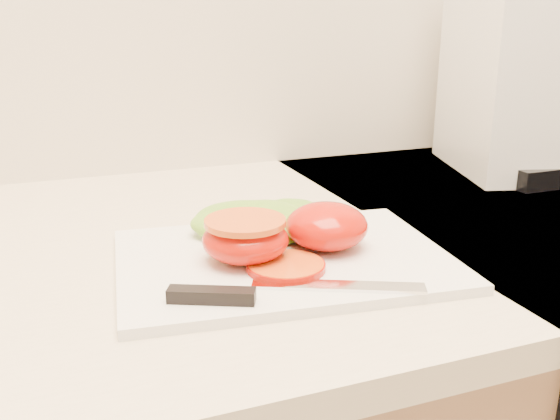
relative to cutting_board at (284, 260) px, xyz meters
name	(u,v)px	position (x,y,z in m)	size (l,w,h in m)	color
cutting_board	(284,260)	(0.00, 0.00, 0.00)	(0.33, 0.24, 0.01)	white
tomato_half_dome	(327,226)	(0.05, 0.00, 0.03)	(0.09, 0.09, 0.05)	#D50900
tomato_half_cut	(245,238)	(-0.04, 0.00, 0.03)	(0.09, 0.09, 0.04)	#D50900
tomato_slice_0	(286,266)	(-0.01, -0.03, 0.01)	(0.07, 0.07, 0.01)	#CE5B0E
lettuce_leaf_0	(256,223)	(-0.01, 0.07, 0.02)	(0.14, 0.09, 0.03)	#85B931
lettuce_leaf_1	(290,219)	(0.04, 0.07, 0.02)	(0.12, 0.08, 0.03)	#85B931
knife	(263,292)	(-0.05, -0.08, 0.01)	(0.22, 0.08, 0.01)	silver
appliance	(526,75)	(0.50, 0.24, 0.15)	(0.20, 0.25, 0.30)	white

